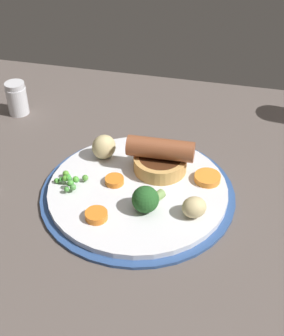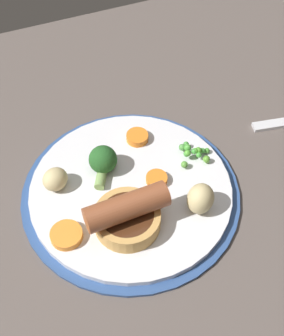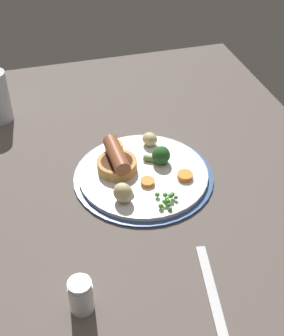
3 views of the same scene
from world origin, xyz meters
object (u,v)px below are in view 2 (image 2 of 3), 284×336
object	(u,v)px
sausage_pudding	(127,214)
potato_chunk_0	(55,179)
dinner_plate	(131,192)
carrot_slice_0	(66,235)
broccoli_floret_near	(103,161)
carrot_slice_2	(157,179)
pea_pile	(193,152)
carrot_slice_1	(137,137)
potato_chunk_1	(200,199)

from	to	relation	value
sausage_pudding	potato_chunk_0	bearing A→B (deg)	-55.59
dinner_plate	carrot_slice_0	size ratio (longest dim) A/B	7.30
dinner_plate	broccoli_floret_near	world-z (taller)	broccoli_floret_near
carrot_slice_2	sausage_pudding	bearing A→B (deg)	-140.99
broccoli_floret_near	pea_pile	bearing A→B (deg)	-73.58
dinner_plate	potato_chunk_0	xyz separation A→B (cm)	(-8.87, 3.97, 2.28)
sausage_pudding	potato_chunk_0	xyz separation A→B (cm)	(-6.55, 8.96, -0.79)
sausage_pudding	pea_pile	xyz separation A→B (cm)	(12.16, 6.82, -1.29)
dinner_plate	potato_chunk_0	size ratio (longest dim) A/B	8.48
pea_pile	potato_chunk_0	size ratio (longest dim) A/B	1.44
pea_pile	carrot_slice_1	bearing A→B (deg)	135.52
dinner_plate	sausage_pudding	xyz separation A→B (cm)	(-2.32, -4.99, 3.07)
dinner_plate	broccoli_floret_near	distance (cm)	5.51
broccoli_floret_near	potato_chunk_1	world-z (taller)	potato_chunk_1
carrot_slice_1	dinner_plate	bearing A→B (deg)	-117.35
broccoli_floret_near	carrot_slice_0	distance (cm)	11.23
sausage_pudding	potato_chunk_1	size ratio (longest dim) A/B	2.55
potato_chunk_1	carrot_slice_2	xyz separation A→B (cm)	(-3.35, 5.86, -1.55)
dinner_plate	sausage_pudding	bearing A→B (deg)	-114.93
potato_chunk_1	carrot_slice_1	world-z (taller)	potato_chunk_1
potato_chunk_1	pea_pile	bearing A→B (deg)	69.95
potato_chunk_1	dinner_plate	bearing A→B (deg)	139.05
sausage_pudding	dinner_plate	bearing A→B (deg)	-116.69
sausage_pudding	carrot_slice_1	bearing A→B (deg)	-118.16
broccoli_floret_near	carrot_slice_2	bearing A→B (deg)	-99.36
dinner_plate	potato_chunk_0	distance (cm)	9.99
potato_chunk_1	carrot_slice_0	world-z (taller)	potato_chunk_1
potato_chunk_0	dinner_plate	bearing A→B (deg)	-24.11
dinner_plate	carrot_slice_2	world-z (taller)	carrot_slice_2
pea_pile	carrot_slice_2	distance (cm)	6.56
dinner_plate	pea_pile	size ratio (longest dim) A/B	5.87
potato_chunk_0	carrot_slice_2	bearing A→B (deg)	-18.41
dinner_plate	sausage_pudding	size ratio (longest dim) A/B	2.82
carrot_slice_2	pea_pile	bearing A→B (deg)	17.90
broccoli_floret_near	potato_chunk_0	distance (cm)	6.63
pea_pile	broccoli_floret_near	world-z (taller)	broccoli_floret_near
sausage_pudding	carrot_slice_1	world-z (taller)	sausage_pudding
broccoli_floret_near	carrot_slice_0	world-z (taller)	broccoli_floret_near
pea_pile	potato_chunk_0	world-z (taller)	potato_chunk_0
dinner_plate	sausage_pudding	distance (cm)	6.31
dinner_plate	potato_chunk_0	world-z (taller)	potato_chunk_0
potato_chunk_0	carrot_slice_1	size ratio (longest dim) A/B	1.09
potato_chunk_0	carrot_slice_1	bearing A→B (deg)	15.88
pea_pile	carrot_slice_0	size ratio (longest dim) A/B	1.24
dinner_plate	carrot_slice_2	xyz separation A→B (cm)	(3.61, -0.19, 1.29)
broccoli_floret_near	carrot_slice_1	bearing A→B (deg)	-33.81
pea_pile	dinner_plate	bearing A→B (deg)	-169.50
sausage_pudding	carrot_slice_1	distance (cm)	14.19
broccoli_floret_near	potato_chunk_0	size ratio (longest dim) A/B	1.61
broccoli_floret_near	carrot_slice_0	size ratio (longest dim) A/B	1.39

